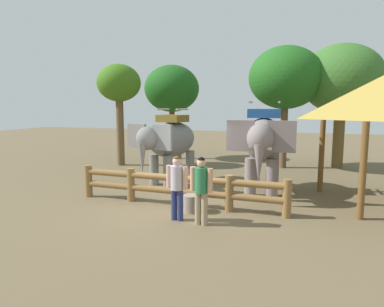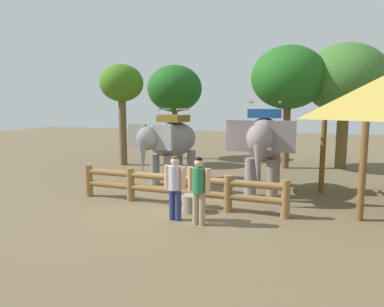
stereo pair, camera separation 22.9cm
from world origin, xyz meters
TOP-DOWN VIEW (x-y plane):
  - ground_plane at (0.00, 0.00)m, footprint 60.00×60.00m
  - log_fence at (-0.00, 0.12)m, footprint 6.59×0.53m
  - elephant_near_left at (-1.36, 2.99)m, footprint 2.17×3.44m
  - elephant_center at (2.23, 2.59)m, footprint 2.09×3.66m
  - tourist_woman_in_black at (0.43, -1.11)m, footprint 0.60×0.37m
  - tourist_man_in_blue at (1.13, -1.26)m, footprint 0.61×0.39m
  - tree_far_left at (-3.46, 8.85)m, footprint 3.01×3.01m
  - tree_back_center at (2.66, 7.71)m, footprint 3.44×3.44m
  - tree_far_right at (5.18, 8.54)m, footprint 3.78×3.78m
  - tree_deep_back at (-5.16, 6.03)m, footprint 2.14×2.14m
  - feed_bucket at (0.60, -0.31)m, footprint 0.51×0.51m

SIDE VIEW (x-z plane):
  - ground_plane at x=0.00m, z-range 0.00..0.00m
  - feed_bucket at x=0.60m, z-range 0.00..0.49m
  - log_fence at x=0.00m, z-range 0.08..1.13m
  - tourist_woman_in_black at x=0.43m, z-range 0.13..1.85m
  - tourist_man_in_blue at x=1.13m, z-range 0.14..1.88m
  - elephant_near_left at x=-1.36m, z-range 0.18..3.06m
  - elephant_center at x=2.23m, z-range 0.19..3.34m
  - tree_far_left at x=-3.46m, z-range 1.28..6.47m
  - tree_deep_back at x=-5.16m, z-range 1.46..6.45m
  - tree_far_right at x=5.18m, z-range 1.26..7.10m
  - tree_back_center at x=2.66m, z-range 1.38..7.12m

